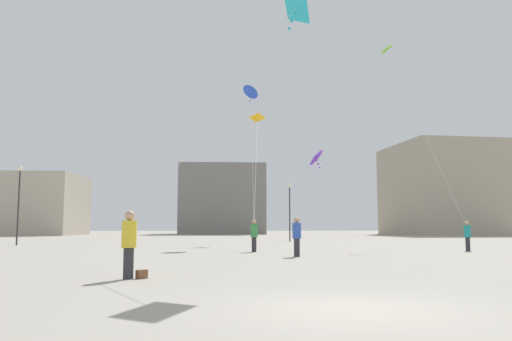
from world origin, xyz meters
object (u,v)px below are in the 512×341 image
at_px(kite_lime_delta, 388,53).
at_px(lamppost_west, 19,193).
at_px(person_in_yellow, 129,241).
at_px(building_right_hall, 440,190).
at_px(person_in_blue, 297,235).
at_px(person_in_teal, 467,235).
at_px(person_in_green, 254,234).
at_px(kite_cyan_delta, 296,8).
at_px(handbag_beside_flyer, 142,274).
at_px(kite_cobalt_diamond, 251,92).
at_px(kite_violet_diamond, 315,157).
at_px(lamppost_east, 290,203).
at_px(building_centre_hall, 223,200).
at_px(kite_amber_delta, 257,121).

bearing_deg(kite_lime_delta, lamppost_west, 175.35).
distance_m(person_in_yellow, building_right_hall, 79.73).
xyz_separation_m(person_in_blue, lamppost_west, (-18.61, 15.99, 2.88)).
bearing_deg(person_in_teal, lamppost_west, 3.94).
height_order(person_in_green, kite_cyan_delta, kite_cyan_delta).
distance_m(person_in_blue, lamppost_west, 24.70).
relative_size(person_in_blue, lamppost_west, 0.31).
distance_m(person_in_teal, kite_lime_delta, 16.55).
distance_m(person_in_blue, handbag_beside_flyer, 11.40).
xyz_separation_m(person_in_green, lamppost_west, (-16.94, 11.38, 2.91)).
bearing_deg(person_in_green, handbag_beside_flyer, 152.31).
bearing_deg(person_in_yellow, kite_cobalt_diamond, 72.35).
relative_size(kite_violet_diamond, lamppost_east, 0.80).
xyz_separation_m(person_in_blue, person_in_green, (-1.67, 4.61, -0.03)).
relative_size(kite_cobalt_diamond, building_centre_hall, 0.69).
bearing_deg(kite_cobalt_diamond, handbag_beside_flyer, -101.14).
bearing_deg(building_centre_hall, person_in_blue, -88.05).
height_order(person_in_yellow, kite_cyan_delta, kite_cyan_delta).
bearing_deg(handbag_beside_flyer, person_in_green, 73.80).
bearing_deg(kite_lime_delta, person_in_yellow, -123.57).
height_order(person_in_yellow, person_in_green, person_in_yellow).
relative_size(person_in_teal, lamppost_east, 0.32).
height_order(person_in_blue, handbag_beside_flyer, person_in_blue).
xyz_separation_m(person_in_teal, kite_cobalt_diamond, (-11.90, 9.06, 10.54)).
xyz_separation_m(kite_violet_diamond, lamppost_west, (-20.12, 13.00, -1.24)).
bearing_deg(person_in_blue, kite_cyan_delta, 7.90).
height_order(kite_cobalt_diamond, lamppost_east, kite_cobalt_diamond).
relative_size(person_in_yellow, building_right_hall, 0.10).
relative_size(lamppost_east, handbag_beside_flyer, 16.93).
distance_m(kite_violet_diamond, handbag_beside_flyer, 15.55).
relative_size(person_in_blue, kite_cyan_delta, 0.24).
xyz_separation_m(kite_cobalt_diamond, lamppost_east, (4.37, 10.26, -7.90)).
bearing_deg(person_in_yellow, building_right_hall, 54.24).
bearing_deg(building_right_hall, person_in_teal, -112.85).
distance_m(person_in_yellow, kite_cobalt_diamond, 26.30).
bearing_deg(kite_cobalt_diamond, person_in_green, -92.86).
distance_m(kite_lime_delta, kite_cyan_delta, 25.04).
bearing_deg(kite_cyan_delta, kite_violet_diamond, 75.97).
bearing_deg(person_in_green, person_in_yellow, 151.15).
bearing_deg(kite_amber_delta, person_in_blue, -88.95).
bearing_deg(kite_cobalt_diamond, kite_lime_delta, -0.26).
relative_size(person_in_green, lamppost_west, 0.30).
bearing_deg(kite_lime_delta, handbag_beside_flyer, -123.09).
height_order(kite_cobalt_diamond, kite_amber_delta, kite_cobalt_diamond).
distance_m(person_in_blue, kite_amber_delta, 21.04).
bearing_deg(handbag_beside_flyer, kite_lime_delta, 56.91).
height_order(person_in_teal, lamppost_east, lamppost_east).
xyz_separation_m(kite_violet_diamond, building_centre_hall, (-3.96, 68.69, 1.07)).
bearing_deg(kite_amber_delta, building_centre_hall, 92.27).
bearing_deg(person_in_yellow, person_in_green, 66.89).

